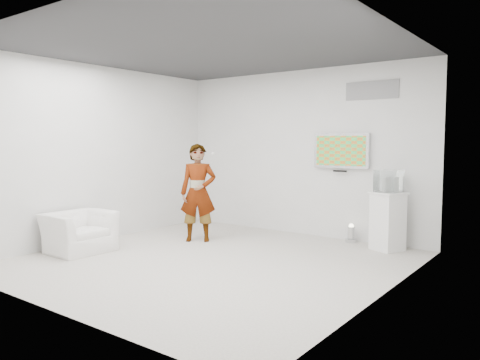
{
  "coord_description": "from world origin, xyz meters",
  "views": [
    {
      "loc": [
        4.27,
        -5.05,
        1.71
      ],
      "look_at": [
        0.05,
        0.6,
        1.13
      ],
      "focal_mm": 35.0,
      "sensor_mm": 36.0,
      "label": 1
    }
  ],
  "objects_px": {
    "tv": "(341,151)",
    "person": "(198,193)",
    "pedestal": "(388,221)",
    "armchair": "(79,232)",
    "floor_uplight": "(351,234)"
  },
  "relations": [
    {
      "from": "tv",
      "to": "armchair",
      "type": "bearing_deg",
      "value": -131.43
    },
    {
      "from": "person",
      "to": "floor_uplight",
      "type": "relative_size",
      "value": 5.57
    },
    {
      "from": "person",
      "to": "pedestal",
      "type": "bearing_deg",
      "value": -11.45
    },
    {
      "from": "person",
      "to": "pedestal",
      "type": "distance_m",
      "value": 3.14
    },
    {
      "from": "tv",
      "to": "person",
      "type": "height_order",
      "value": "tv"
    },
    {
      "from": "tv",
      "to": "person",
      "type": "distance_m",
      "value": 2.57
    },
    {
      "from": "tv",
      "to": "pedestal",
      "type": "xyz_separation_m",
      "value": [
        0.94,
        -0.29,
        -1.09
      ]
    },
    {
      "from": "pedestal",
      "to": "floor_uplight",
      "type": "bearing_deg",
      "value": 164.38
    },
    {
      "from": "person",
      "to": "tv",
      "type": "bearing_deg",
      "value": 3.83
    },
    {
      "from": "armchair",
      "to": "floor_uplight",
      "type": "relative_size",
      "value": 3.16
    },
    {
      "from": "person",
      "to": "armchair",
      "type": "height_order",
      "value": "person"
    },
    {
      "from": "tv",
      "to": "person",
      "type": "relative_size",
      "value": 0.6
    },
    {
      "from": "person",
      "to": "armchair",
      "type": "distance_m",
      "value": 2.02
    },
    {
      "from": "pedestal",
      "to": "floor_uplight",
      "type": "distance_m",
      "value": 0.78
    },
    {
      "from": "person",
      "to": "floor_uplight",
      "type": "bearing_deg",
      "value": -1.41
    }
  ]
}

